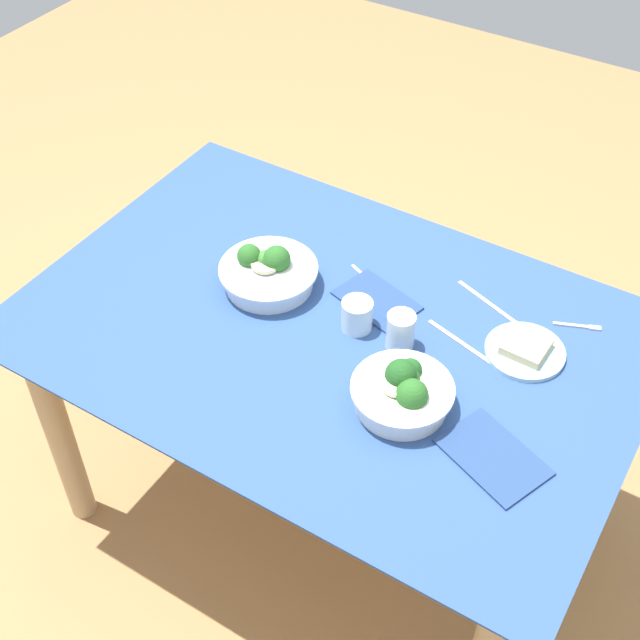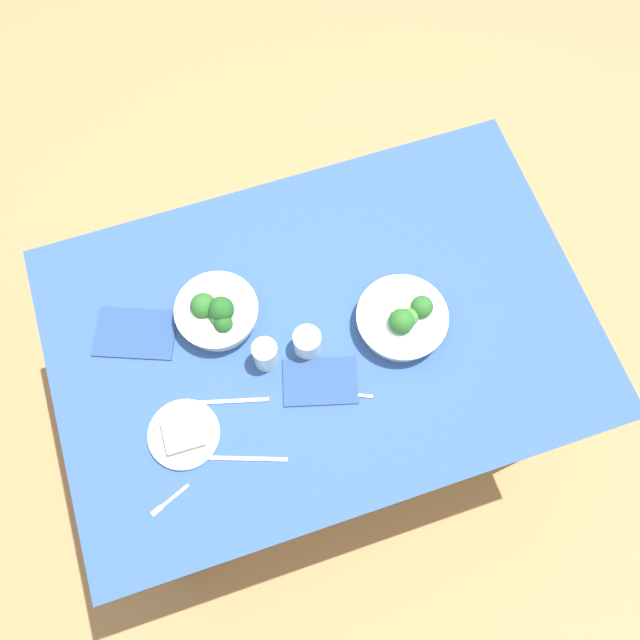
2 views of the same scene
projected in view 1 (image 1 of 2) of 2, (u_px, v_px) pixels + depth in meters
name	position (u px, v px, depth m)	size (l,w,h in m)	color
ground_plane	(328.00, 508.00, 2.49)	(6.00, 6.00, 0.00)	#9E7547
dining_table	(330.00, 360.00, 2.06)	(1.41, 0.96, 0.73)	#2D4C84
broccoli_bowl_far	(268.00, 272.00, 2.06)	(0.24, 0.24, 0.11)	white
broccoli_bowl_near	(403.00, 392.00, 1.79)	(0.22, 0.22, 0.11)	white
bread_side_plate	(525.00, 350.00, 1.91)	(0.18, 0.18, 0.03)	#99C6D1
water_glass_center	(401.00, 331.00, 1.91)	(0.06, 0.06, 0.09)	silver
water_glass_side	(357.00, 315.00, 1.96)	(0.07, 0.07, 0.08)	silver
fork_by_far_bowl	(579.00, 326.00, 1.98)	(0.10, 0.05, 0.00)	#B7B7BC
fork_by_near_bowl	(366.00, 278.00, 2.10)	(0.10, 0.05, 0.00)	#B7B7BC
table_knife_left	(492.00, 305.00, 2.03)	(0.21, 0.01, 0.00)	#B7B7BC
table_knife_right	(460.00, 342.00, 1.94)	(0.18, 0.01, 0.00)	#B7B7BC
napkin_folded_upper	(493.00, 457.00, 1.72)	(0.21, 0.14, 0.01)	navy
napkin_folded_lower	(377.00, 300.00, 2.04)	(0.19, 0.13, 0.01)	navy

